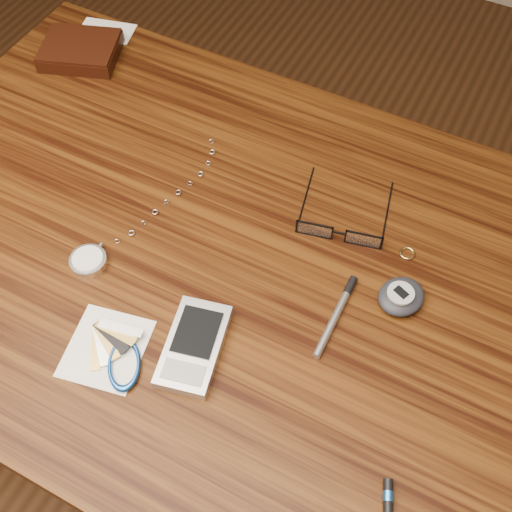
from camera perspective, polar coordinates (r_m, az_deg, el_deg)
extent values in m
plane|color=#472814|center=(1.53, -2.45, -15.57)|extent=(3.80, 3.80, 0.00)
cube|color=#3D1F09|center=(0.87, -4.17, 0.17)|extent=(1.00, 0.70, 0.03)
cylinder|color=#4C2814|center=(1.49, -12.69, 7.04)|extent=(0.05, 0.05, 0.71)
cylinder|color=#4C2814|center=(1.31, 21.45, -7.02)|extent=(0.05, 0.05, 0.71)
cube|color=black|center=(1.15, -15.32, 17.14)|extent=(0.15, 0.14, 0.02)
cube|color=black|center=(1.14, -15.47, 17.66)|extent=(0.15, 0.13, 0.00)
cube|color=silver|center=(1.20, -13.16, 18.92)|extent=(0.10, 0.08, 0.00)
cube|color=black|center=(0.85, 5.23, 2.34)|extent=(0.05, 0.01, 0.03)
cube|color=white|center=(0.85, 5.23, 2.34)|extent=(0.04, 0.01, 0.02)
cylinder|color=black|center=(0.90, 4.39, 5.14)|extent=(0.03, 0.12, 0.00)
cube|color=black|center=(0.85, 9.51, 1.43)|extent=(0.05, 0.01, 0.03)
cube|color=white|center=(0.85, 9.51, 1.43)|extent=(0.04, 0.01, 0.02)
cylinder|color=black|center=(0.90, 11.55, 3.64)|extent=(0.03, 0.12, 0.00)
cube|color=black|center=(0.85, 7.40, 2.04)|extent=(0.02, 0.01, 0.00)
torus|color=tan|center=(0.87, 13.29, 0.23)|extent=(0.02, 0.02, 0.00)
cylinder|color=white|center=(0.86, -14.67, -0.45)|extent=(0.05, 0.05, 0.01)
cylinder|color=silver|center=(0.85, -14.76, -0.19)|extent=(0.04, 0.04, 0.00)
cylinder|color=white|center=(0.87, -13.68, 0.89)|extent=(0.01, 0.01, 0.01)
torus|color=white|center=(0.87, -12.25, 1.30)|extent=(0.01, 0.01, 0.01)
torus|color=white|center=(0.88, -11.02, 2.03)|extent=(0.01, 0.01, 0.00)
torus|color=white|center=(0.88, -9.94, 2.93)|extent=(0.01, 0.01, 0.01)
torus|color=white|center=(0.89, -8.96, 3.88)|extent=(0.01, 0.01, 0.00)
torus|color=white|center=(0.90, -7.97, 4.80)|extent=(0.01, 0.01, 0.01)
torus|color=white|center=(0.91, -6.94, 5.64)|extent=(0.01, 0.01, 0.00)
torus|color=white|center=(0.92, -5.90, 6.44)|extent=(0.01, 0.00, 0.01)
torus|color=white|center=(0.93, -4.96, 7.29)|extent=(0.01, 0.01, 0.00)
torus|color=white|center=(0.94, -4.25, 8.23)|extent=(0.01, 0.00, 0.01)
torus|color=white|center=(0.96, -3.93, 9.21)|extent=(0.01, 0.01, 0.00)
torus|color=white|center=(0.97, -3.98, 10.14)|extent=(0.01, 0.01, 0.01)
cube|color=silver|center=(0.77, -5.55, -7.98)|extent=(0.09, 0.13, 0.02)
cube|color=black|center=(0.77, -5.28, -6.73)|extent=(0.06, 0.07, 0.00)
cube|color=gray|center=(0.75, -6.49, -10.21)|extent=(0.05, 0.04, 0.00)
ellipsoid|color=black|center=(0.82, 12.78, -3.53)|extent=(0.07, 0.08, 0.02)
cylinder|color=#97999F|center=(0.80, 12.75, -3.25)|extent=(0.03, 0.03, 0.00)
cube|color=black|center=(0.80, 12.78, -3.16)|extent=(0.02, 0.02, 0.00)
cube|color=white|center=(0.79, -13.17, -8.00)|extent=(0.11, 0.12, 0.00)
torus|color=#194FA8|center=(0.78, -11.63, -9.42)|extent=(0.08, 0.08, 0.01)
cube|color=olive|center=(0.79, -14.00, -8.05)|extent=(0.04, 0.05, 0.00)
cube|color=silver|center=(0.79, -13.59, -7.70)|extent=(0.05, 0.05, 0.00)
cube|color=#A6843A|center=(0.79, -13.18, -7.35)|extent=(0.05, 0.04, 0.00)
cube|color=black|center=(0.79, -12.76, -7.00)|extent=(0.06, 0.03, 0.00)
cube|color=olive|center=(0.79, -12.35, -6.65)|extent=(0.06, 0.01, 0.00)
cube|color=silver|center=(0.79, -11.94, -6.29)|extent=(0.06, 0.02, 0.00)
cylinder|color=#ADADB1|center=(0.80, 7.10, -5.30)|extent=(0.01, 0.12, 0.01)
cylinder|color=black|center=(0.82, 8.37, -2.65)|extent=(0.01, 0.03, 0.01)
cylinder|color=#2365B2|center=(0.72, 11.67, -20.23)|extent=(0.01, 0.01, 0.01)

